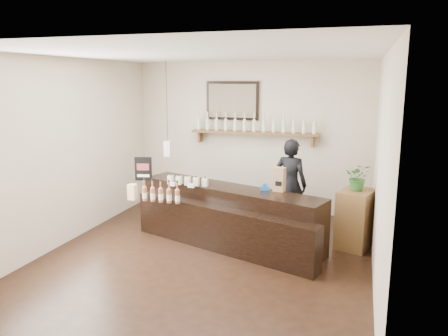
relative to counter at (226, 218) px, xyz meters
name	(u,v)px	position (x,y,z in m)	size (l,w,h in m)	color
ground	(206,256)	(-0.11, -0.59, -0.41)	(5.00, 5.00, 0.00)	black
room_shell	(205,138)	(-0.11, -0.59, 1.30)	(5.00, 5.00, 5.00)	beige
back_wall_decor	(242,119)	(-0.26, 1.79, 1.35)	(2.66, 0.96, 1.69)	brown
counter	(226,218)	(0.00, 0.00, 0.00)	(3.09, 1.77, 1.01)	black
promo_sign	(143,169)	(-1.44, 0.11, 0.65)	(0.27, 0.09, 0.39)	black
paper_bag	(279,179)	(0.79, 0.09, 0.63)	(0.18, 0.15, 0.35)	brown
tape_dispenser	(265,188)	(0.57, 0.09, 0.50)	(0.13, 0.06, 0.11)	#185AA9
side_cabinet	(356,219)	(1.89, 0.43, 0.03)	(0.60, 0.71, 0.88)	brown
potted_plant	(358,177)	(1.89, 0.43, 0.67)	(0.36, 0.31, 0.40)	#2B5C24
shopkeeper	(291,179)	(0.82, 0.96, 0.46)	(0.63, 0.41, 1.73)	black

